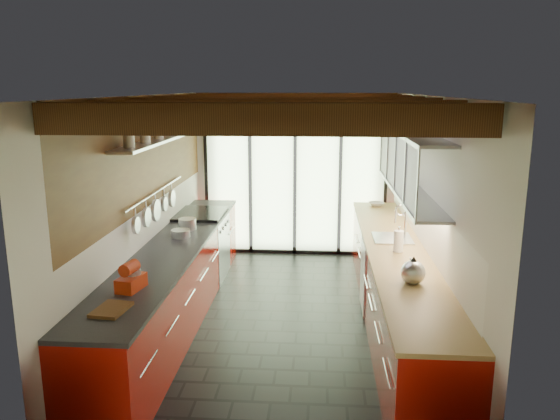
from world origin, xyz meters
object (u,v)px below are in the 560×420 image
object	(u,v)px
kettle	(413,271)
paper_towel	(398,241)
bowl	(377,204)
stand_mixer	(131,278)
soap_bottle	(410,267)

from	to	relation	value
kettle	paper_towel	xyz separation A→B (m)	(0.00, 0.98, 0.00)
kettle	bowl	distance (m)	3.36
stand_mixer	kettle	xyz separation A→B (m)	(2.54, 0.34, 0.01)
soap_bottle	paper_towel	bearing A→B (deg)	90.00
kettle	paper_towel	distance (m)	0.98
soap_bottle	bowl	bearing A→B (deg)	90.00
soap_bottle	bowl	world-z (taller)	soap_bottle
kettle	soap_bottle	size ratio (longest dim) A/B	1.59
paper_towel	bowl	world-z (taller)	paper_towel
paper_towel	soap_bottle	size ratio (longest dim) A/B	1.48
kettle	soap_bottle	world-z (taller)	kettle
soap_bottle	bowl	distance (m)	3.19
stand_mixer	kettle	distance (m)	2.56
stand_mixer	bowl	size ratio (longest dim) A/B	1.42
soap_bottle	stand_mixer	bearing A→B (deg)	-168.42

